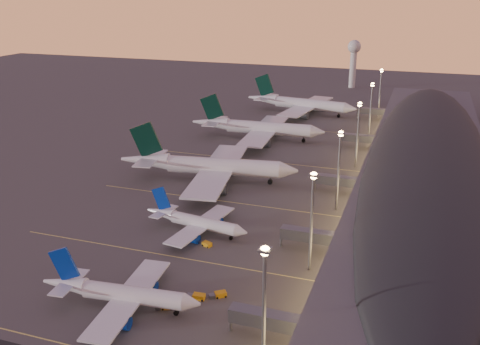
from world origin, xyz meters
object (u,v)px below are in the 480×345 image
at_px(airliner_narrow_south, 120,294).
at_px(airliner_narrow_north, 195,222).
at_px(airliner_wide_mid, 257,128).
at_px(baggage_tug_c, 206,244).
at_px(airliner_wide_far, 301,104).
at_px(baggage_tug_a, 165,306).
at_px(airliner_wide_near, 208,166).
at_px(baggage_tug_b, 197,297).
at_px(baggage_tug_d, 218,295).
at_px(radar_tower, 354,56).

xyz_separation_m(airliner_narrow_south, airliner_narrow_north, (0.08, 40.86, -0.35)).
xyz_separation_m(airliner_narrow_south, airliner_wide_mid, (-12.95, 141.62, 1.74)).
xyz_separation_m(airliner_narrow_north, baggage_tug_c, (6.16, -7.29, -2.56)).
height_order(airliner_narrow_north, baggage_tug_c, airliner_narrow_north).
relative_size(airliner_wide_far, baggage_tug_a, 15.66).
bearing_deg(baggage_tug_a, airliner_wide_mid, 75.29).
bearing_deg(airliner_narrow_south, airliner_wide_near, 93.36).
bearing_deg(airliner_wide_near, airliner_narrow_north, -81.36).
bearing_deg(baggage_tug_b, baggage_tug_d, 23.37).
bearing_deg(baggage_tug_b, baggage_tug_a, -136.65).
relative_size(airliner_wide_near, baggage_tug_b, 15.28).
xyz_separation_m(airliner_narrow_north, radar_tower, (9.71, 249.12, 18.78)).
xyz_separation_m(radar_tower, baggage_tug_d, (9.03, -279.05, -21.33)).
bearing_deg(baggage_tug_c, airliner_wide_near, 132.18).
bearing_deg(airliner_wide_mid, radar_tower, 78.17).
height_order(airliner_wide_near, baggage_tug_a, airliner_wide_near).
bearing_deg(airliner_narrow_south, airliner_narrow_north, 84.26).
height_order(radar_tower, baggage_tug_a, radar_tower).
bearing_deg(radar_tower, baggage_tug_b, -89.05).
distance_m(airliner_wide_mid, radar_tower, 151.01).
bearing_deg(baggage_tug_c, baggage_tug_d, -40.39).
bearing_deg(airliner_narrow_north, baggage_tug_c, -41.68).
bearing_deg(baggage_tug_b, airliner_narrow_north, 108.63).
xyz_separation_m(baggage_tug_b, baggage_tug_c, (-8.22, 25.03, -0.03)).
bearing_deg(baggage_tug_b, airliner_wide_far, 90.73).
xyz_separation_m(airliner_narrow_south, radar_tower, (9.80, 289.97, 18.43)).
relative_size(airliner_wide_far, radar_tower, 1.97).
bearing_deg(airliner_wide_far, baggage_tug_d, -74.17).
height_order(airliner_narrow_north, radar_tower, radar_tower).
bearing_deg(baggage_tug_d, airliner_wide_far, 62.12).
xyz_separation_m(airliner_narrow_south, baggage_tug_a, (9.37, 2.74, -2.92)).
bearing_deg(airliner_wide_near, baggage_tug_d, -74.86).
height_order(radar_tower, baggage_tug_b, radar_tower).
relative_size(airliner_narrow_south, airliner_wide_near, 0.57).
xyz_separation_m(airliner_narrow_north, baggage_tug_d, (18.74, -29.93, -2.55)).
distance_m(airliner_wide_near, baggage_tug_d, 78.05).
distance_m(airliner_wide_far, baggage_tug_a, 197.89).
bearing_deg(baggage_tug_d, baggage_tug_b, 173.38).
distance_m(airliner_narrow_south, airliner_wide_near, 83.08).
distance_m(airliner_narrow_south, baggage_tug_c, 34.27).
relative_size(airliner_wide_near, radar_tower, 2.02).
bearing_deg(airliner_narrow_south, airliner_wide_mid, 89.60).
bearing_deg(airliner_narrow_north, baggage_tug_d, -49.83).
relative_size(airliner_narrow_south, airliner_narrow_north, 1.11).
bearing_deg(airliner_narrow_north, baggage_tug_b, -57.90).
relative_size(airliner_wide_far, baggage_tug_c, 15.25).
distance_m(baggage_tug_c, baggage_tug_d, 25.90).
relative_size(airliner_wide_near, baggage_tug_a, 16.12).
xyz_separation_m(airliner_wide_mid, baggage_tug_c, (19.19, -108.05, -4.65)).
relative_size(baggage_tug_b, baggage_tug_c, 1.03).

